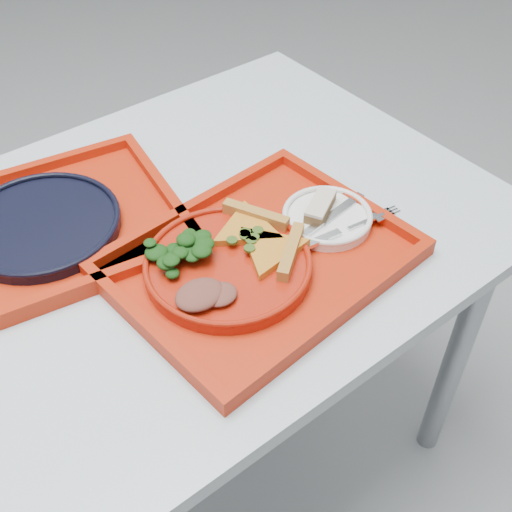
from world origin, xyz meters
The scene contains 13 objects.
table centered at (0.00, 0.00, 0.68)m, with size 1.60×0.80×0.75m.
tray_main centered at (0.31, -0.15, 0.76)m, with size 0.45×0.35×0.01m, color #AE2009.
tray_far centered at (0.07, 0.13, 0.76)m, with size 0.45×0.35×0.01m, color #AE2009.
dinner_plate centered at (0.25, -0.14, 0.77)m, with size 0.26×0.26×0.02m, color #A21C0A.
side_plate centered at (0.45, -0.15, 0.77)m, with size 0.15×0.15×0.01m, color white.
navy_plate centered at (0.07, 0.13, 0.77)m, with size 0.26×0.26×0.02m, color black.
pizza_slice_a centered at (0.32, -0.16, 0.79)m, with size 0.13×0.11×0.02m, color gold, non-canonical shape.
pizza_slice_b centered at (0.32, -0.10, 0.79)m, with size 0.13×0.11×0.02m, color gold, non-canonical shape.
salad_heap centered at (0.21, -0.08, 0.80)m, with size 0.09×0.08×0.04m, color black.
meat_portion centered at (0.18, -0.18, 0.79)m, with size 0.08×0.06×0.02m, color brown.
dessert_bar centered at (0.45, -0.13, 0.79)m, with size 0.08×0.07×0.02m.
knife centered at (0.45, -0.16, 0.78)m, with size 0.18×0.02×0.01m, color silver.
fork centered at (0.45, -0.19, 0.78)m, with size 0.18×0.02×0.01m, color silver.
Camera 1 is at (-0.15, -0.72, 1.48)m, focal length 45.00 mm.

